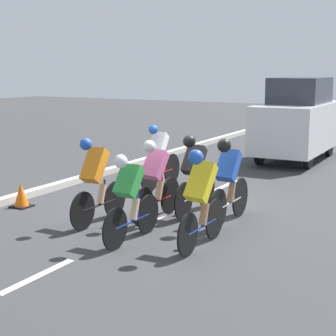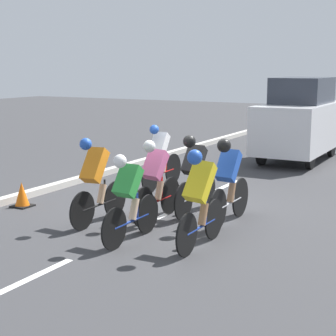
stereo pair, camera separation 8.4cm
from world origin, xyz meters
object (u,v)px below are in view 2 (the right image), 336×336
Objects in this scene: cyclist_white at (160,156)px; cyclist_pink at (156,179)px; cyclist_yellow at (200,196)px; traffic_cone at (22,195)px; cyclist_green at (129,196)px; cyclist_black at (194,173)px; cyclist_orange at (96,179)px; cyclist_blue at (228,179)px; support_car at (300,120)px.

cyclist_pink reaches higher than cyclist_white.
cyclist_yellow is 4.25m from traffic_cone.
cyclist_black is (-0.16, -1.97, 0.05)m from cyclist_green.
cyclist_green is 1.01× the size of cyclist_yellow.
cyclist_yellow is at bearing -167.85° from cyclist_green.
cyclist_yellow is (-0.94, 1.73, 0.02)m from cyclist_black.
cyclist_yellow reaches higher than cyclist_pink.
cyclist_black is 0.97× the size of cyclist_white.
cyclist_pink is (-1.23, 2.35, 0.02)m from cyclist_white.
traffic_cone is (4.16, -0.65, -0.58)m from cyclist_yellow.
cyclist_black is 1.84m from cyclist_orange.
support_car is (0.81, -7.23, 0.37)m from cyclist_blue.
cyclist_orange is 0.98× the size of cyclist_pink.
cyclist_orange is at bearing 81.80° from support_car.
cyclist_green is 8.92m from support_car.
cyclist_yellow is at bearing 96.28° from support_car.
cyclist_green is at bearing 112.36° from cyclist_white.
cyclist_black reaches higher than traffic_cone.
cyclist_black is 3.47× the size of traffic_cone.
cyclist_black is 3.44m from traffic_cone.
cyclist_yellow is 8.73m from support_car.
traffic_cone is (4.02, 0.78, -0.57)m from cyclist_blue.
cyclist_pink is at bearing 117.67° from cyclist_white.
cyclist_green is at bearing 89.08° from support_car.
support_car is at bearing -111.79° from traffic_cone.
traffic_cone is (3.22, 1.08, -0.56)m from cyclist_black.
cyclist_blue is 1.28m from cyclist_pink.
traffic_cone is at bearing 18.48° from cyclist_black.
cyclist_green is at bearing 163.79° from traffic_cone.
cyclist_white is 3.04m from cyclist_orange.
cyclist_black is at bearing -161.52° from traffic_cone.
cyclist_white is at bearing -62.33° from cyclist_pink.
support_car is at bearing -90.92° from cyclist_green.
support_car reaches higher than cyclist_black.
cyclist_pink is at bearing 87.05° from support_car.
traffic_cone is (2.01, -0.30, -0.57)m from cyclist_orange.
cyclist_black is 1.97m from cyclist_yellow.
cyclist_green is 1.97m from cyclist_black.
cyclist_yellow is 1.69m from cyclist_pink.
traffic_cone is at bearing 59.77° from cyclist_white.
cyclist_green is 0.41× the size of support_car.
cyclist_yellow reaches higher than cyclist_white.
cyclist_blue is at bearing 159.62° from cyclist_black.
cyclist_green is at bearing 85.32° from cyclist_black.
cyclist_black reaches higher than cyclist_green.
cyclist_white is 2.65m from cyclist_pink.
cyclist_orange is at bearing 98.06° from cyclist_white.
cyclist_green is 0.99× the size of cyclist_orange.
cyclist_yellow is 1.44m from cyclist_blue.
support_car reaches higher than cyclist_orange.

